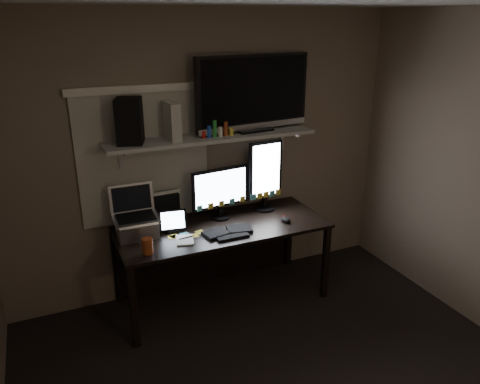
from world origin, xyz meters
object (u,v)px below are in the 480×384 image
mouse (286,219)px  game_console (172,121)px  monitor_portrait (265,175)px  speaker (130,121)px  laptop (136,213)px  keyboard (228,231)px  tablet (172,221)px  tv (253,93)px  cup (147,246)px  monitor_landscape (220,193)px  desk (217,238)px

mouse → game_console: size_ratio=0.36×
monitor_portrait → speaker: (-1.18, 0.03, 0.59)m
monitor_portrait → laptop: bearing=179.5°
mouse → laptop: 1.29m
keyboard → tablet: tablet is taller
tv → cup: bearing=-163.7°
monitor_landscape → keyboard: 0.39m
monitor_landscape → tablet: (-0.47, -0.12, -0.14)m
desk → speaker: 1.30m
monitor_portrait → mouse: 0.46m
monitor_landscape → tv: tv is taller
desk → monitor_portrait: bearing=7.2°
monitor_landscape → laptop: monitor_landscape is taller
tv → laptop: bearing=-179.8°
monitor_portrait → keyboard: size_ratio=1.59×
keyboard → tv: (0.40, 0.38, 1.06)m
monitor_portrait → keyboard: monitor_portrait is taller
tablet → speaker: (-0.25, 0.17, 0.83)m
mouse → game_console: bearing=156.7°
speaker → keyboard: bearing=-10.8°
desk → tv: bearing=14.8°
monitor_landscape → keyboard: size_ratio=1.29×
monitor_landscape → monitor_portrait: monitor_portrait is taller
tv → speaker: 1.07m
keyboard → laptop: size_ratio=1.04×
monitor_portrait → tablet: bearing=-176.4°
monitor_portrait → tv: (-0.11, 0.04, 0.74)m
monitor_portrait → tablet: 0.96m
desk → mouse: bearing=-26.1°
laptop → cup: (0.01, -0.33, -0.14)m
tablet → cup: tablet is taller
tablet → speaker: size_ratio=0.65×
keyboard → game_console: bearing=131.7°
tv → keyboard: bearing=-143.4°
cup → tv: 1.56m
monitor_portrait → game_console: game_console is taller
laptop → keyboard: bearing=-18.5°
desk → tv: (0.39, 0.10, 1.25)m
tv → game_console: bearing=174.4°
mouse → tv: (-0.15, 0.37, 1.05)m
game_console → monitor_portrait: bearing=-3.1°
laptop → desk: bearing=3.0°
laptop → monitor_portrait: bearing=5.0°
monitor_landscape → speaker: bearing=168.9°
monitor_landscape → game_console: 0.77m
monitor_landscape → laptop: (-0.76, -0.07, -0.03)m
desk → tv: tv is taller
cup → game_console: bearing=51.0°
tv → game_console: tv is taller
cup → mouse: bearing=4.4°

